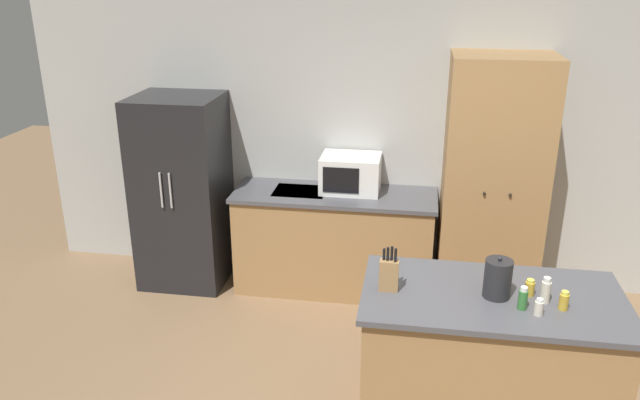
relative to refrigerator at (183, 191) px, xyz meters
name	(u,v)px	position (x,y,z in m)	size (l,w,h in m)	color
wall_back	(442,140)	(2.21, 0.36, 0.46)	(7.20, 0.06, 2.60)	#B2B2AD
refrigerator	(183,191)	(0.00, 0.00, 0.00)	(0.73, 0.69, 1.68)	black
back_counter	(334,241)	(1.34, 0.04, -0.39)	(1.71, 0.63, 0.89)	#9E7547
pantry_cabinet	(493,185)	(2.62, 0.02, 0.20)	(0.79, 0.64, 2.07)	#9E7547
kitchen_island	(486,361)	(2.48, -1.58, -0.38)	(1.50, 0.82, 0.92)	#9E7547
microwave	(351,173)	(1.46, 0.12, 0.20)	(0.50, 0.39, 0.31)	white
knife_block	(389,274)	(1.88, -1.61, 0.18)	(0.11, 0.06, 0.27)	#9E7547
spice_bottle_tall_dark	(523,299)	(2.62, -1.71, 0.14)	(0.05, 0.05, 0.14)	#337033
spice_bottle_short_red	(530,288)	(2.69, -1.55, 0.13)	(0.06, 0.06, 0.10)	gold
spice_bottle_amber_oil	(564,301)	(2.85, -1.68, 0.13)	(0.05, 0.05, 0.11)	gold
spice_bottle_green_herb	(539,307)	(2.70, -1.76, 0.13)	(0.05, 0.05, 0.10)	beige
spice_bottle_pale_salt	(546,291)	(2.76, -1.62, 0.15)	(0.05, 0.05, 0.15)	beige
kettle	(498,279)	(2.50, -1.59, 0.19)	(0.16, 0.16, 0.25)	#232326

